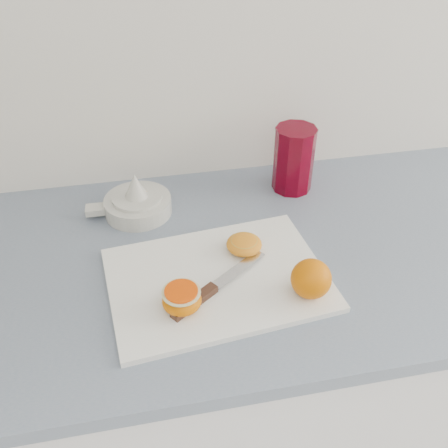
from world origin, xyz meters
name	(u,v)px	position (x,y,z in m)	size (l,w,h in m)	color
counter	(218,386)	(-0.13, 1.70, 0.45)	(2.33, 0.64, 0.89)	white
cutting_board	(217,279)	(-0.14, 1.62, 0.90)	(0.39, 0.28, 0.01)	white
whole_orange	(311,279)	(0.01, 1.55, 0.94)	(0.07, 0.07, 0.07)	orange
half_orange	(182,299)	(-0.21, 1.56, 0.92)	(0.07, 0.07, 0.04)	orange
squeezed_shell	(244,244)	(-0.08, 1.68, 0.92)	(0.07, 0.07, 0.03)	orange
paring_knife	(203,295)	(-0.17, 1.57, 0.91)	(0.19, 0.15, 0.01)	#4A2C1D
citrus_juicer	(137,202)	(-0.27, 1.86, 0.92)	(0.18, 0.14, 0.10)	silver
red_tumbler	(293,161)	(0.09, 1.89, 0.96)	(0.09, 0.09, 0.15)	#5F0011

